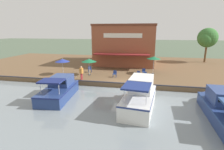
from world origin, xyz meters
TOP-DOWN VIEW (x-y plane):
  - ground_plane at (0.00, 0.00)m, footprint 220.00×220.00m
  - quay_deck at (-11.00, 0.00)m, footprint 22.00×56.00m
  - quay_edge_fender at (-0.10, 0.00)m, footprint 0.20×50.40m
  - waterfront_restaurant at (-13.40, -1.43)m, footprint 11.60×10.23m
  - patio_umbrella_near_quay_edge at (-3.11, -5.12)m, footprint 2.00×2.00m
  - patio_umbrella_by_entrance at (-2.71, -8.74)m, footprint 1.93×1.93m
  - patio_umbrella_mid_patio_left at (-5.55, 3.35)m, footprint 1.87×1.87m
  - cafe_chair_beside_entrance at (-2.69, -1.54)m, footprint 0.46×0.46m
  - cafe_chair_mid_patio at (-4.66, 2.09)m, footprint 0.46×0.46m
  - cafe_chair_back_row_seat at (-4.69, -5.57)m, footprint 0.59×0.59m
  - cafe_chair_far_corner_seat at (-3.06, 1.42)m, footprint 0.58×0.58m
  - cafe_chair_under_first_umbrella at (-2.75, 2.33)m, footprint 0.57×0.57m
  - person_at_quay_edge at (-0.68, -5.29)m, footprint 0.47×0.47m
  - motorboat_fourth_along at (4.38, 2.04)m, footprint 6.82×2.97m
  - motorboat_nearest_quay at (3.52, -5.86)m, footprint 6.59×2.94m
  - tree_downstream_bank at (-16.64, 13.05)m, footprint 3.72×3.54m

SIDE VIEW (x-z plane):
  - ground_plane at x=0.00m, z-range 0.00..0.00m
  - quay_deck at x=-11.00m, z-range 0.00..0.60m
  - quay_edge_fender at x=-0.10m, z-range 0.60..0.70m
  - motorboat_nearest_quay at x=3.52m, z-range -0.25..1.91m
  - motorboat_fourth_along at x=4.38m, z-range -0.22..2.31m
  - cafe_chair_beside_entrance at x=-2.69m, z-range 0.65..1.50m
  - cafe_chair_mid_patio at x=-4.66m, z-range 0.65..1.50m
  - cafe_chair_back_row_seat at x=-4.69m, z-range 0.65..1.50m
  - cafe_chair_far_corner_seat at x=-3.06m, z-range 0.65..1.50m
  - cafe_chair_under_first_umbrella at x=-2.75m, z-range 0.65..1.50m
  - person_at_quay_edge at x=-0.68m, z-range 0.81..2.48m
  - patio_umbrella_by_entrance at x=-2.71m, z-range 1.46..3.63m
  - patio_umbrella_near_quay_edge at x=-3.11m, z-range 1.48..3.72m
  - patio_umbrella_mid_patio_left at x=-5.55m, z-range 1.61..4.05m
  - waterfront_restaurant at x=-13.40m, z-range 0.60..7.47m
  - tree_downstream_bank at x=-16.64m, z-range 1.88..8.21m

